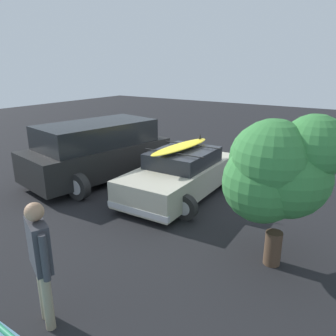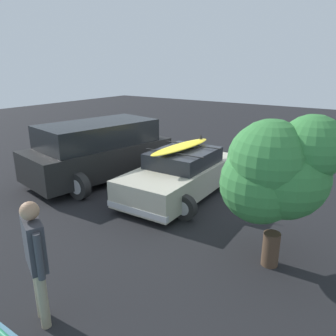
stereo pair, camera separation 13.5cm
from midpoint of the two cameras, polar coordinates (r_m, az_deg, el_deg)
The scene contains 5 objects.
ground_plane at distance 9.58m, azimuth 3.22°, elevation -3.84°, with size 44.00×44.00×0.02m, color black.
sedan_car at distance 9.00m, azimuth 2.70°, elevation -1.04°, with size 2.39×4.06×1.54m.
suv_car at distance 10.42m, azimuth -11.50°, elevation 3.05°, with size 3.17×4.81×1.81m.
person_bystander at distance 4.78m, azimuth -21.33°, elevation -13.62°, with size 0.66×0.40×1.84m.
bush_near_left at distance 5.96m, azimuth 18.97°, elevation -0.40°, with size 2.02×2.10×2.76m.
Camera 2 is at (-4.66, 7.60, 3.48)m, focal length 35.00 mm.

